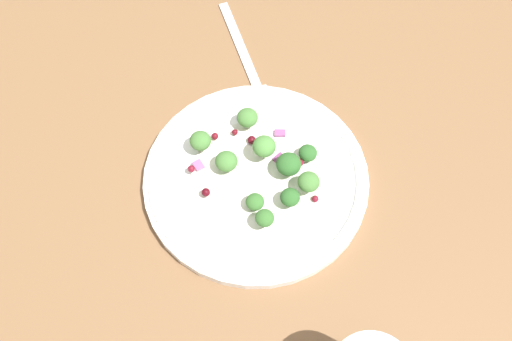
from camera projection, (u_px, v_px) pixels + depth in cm
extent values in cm
cube|color=brown|center=(255.00, 215.00, 69.65)|extent=(180.00, 180.00, 2.00)
cylinder|color=white|center=(256.00, 179.00, 70.09)|extent=(25.95, 25.95, 1.20)
torus|color=white|center=(256.00, 177.00, 69.56)|extent=(24.88, 24.88, 1.00)
cylinder|color=white|center=(256.00, 176.00, 69.48)|extent=(15.05, 15.05, 0.20)
cylinder|color=#8EB77A|center=(307.00, 157.00, 70.33)|extent=(0.81, 0.81, 0.81)
ellipsoid|color=#2D6028|center=(308.00, 153.00, 69.48)|extent=(2.15, 2.15, 1.61)
cylinder|color=#9EC684|center=(288.00, 170.00, 69.10)|extent=(1.07, 1.07, 1.07)
ellipsoid|color=#2D6028|center=(289.00, 164.00, 67.98)|extent=(2.85, 2.85, 2.14)
cylinder|color=#8EB77A|center=(256.00, 203.00, 67.49)|extent=(0.77, 0.77, 0.77)
ellipsoid|color=#386B2D|center=(256.00, 199.00, 66.68)|extent=(2.06, 2.06, 1.55)
cylinder|color=#ADD18E|center=(308.00, 186.00, 67.80)|extent=(0.93, 0.93, 0.93)
ellipsoid|color=#477A38|center=(309.00, 182.00, 66.83)|extent=(2.47, 2.47, 1.85)
cylinder|color=#8EB77A|center=(227.00, 166.00, 69.57)|extent=(0.97, 0.97, 0.97)
ellipsoid|color=#477A38|center=(226.00, 161.00, 68.55)|extent=(2.58, 2.58, 1.93)
cylinder|color=#8EB77A|center=(264.00, 152.00, 69.73)|extent=(1.01, 1.01, 1.01)
ellipsoid|color=#4C843D|center=(264.00, 146.00, 68.67)|extent=(2.68, 2.68, 2.01)
cylinder|color=#ADD18E|center=(198.00, 148.00, 70.39)|extent=(0.94, 0.94, 0.94)
ellipsoid|color=#477A38|center=(198.00, 143.00, 69.41)|extent=(2.50, 2.50, 1.87)
cylinder|color=#9EC684|center=(290.00, 201.00, 67.23)|extent=(0.82, 0.82, 0.82)
ellipsoid|color=#2D6028|center=(290.00, 197.00, 66.36)|extent=(2.20, 2.20, 1.65)
cylinder|color=#8EB77A|center=(265.00, 222.00, 65.67)|extent=(0.78, 0.78, 0.78)
ellipsoid|color=#386B2D|center=(265.00, 218.00, 64.85)|extent=(2.07, 2.07, 1.55)
cylinder|color=#9EC684|center=(248.00, 123.00, 72.25)|extent=(0.94, 0.94, 0.94)
ellipsoid|color=#477A38|center=(247.00, 117.00, 71.26)|extent=(2.51, 2.51, 1.88)
sphere|color=#4C0A14|center=(252.00, 140.00, 71.23)|extent=(0.99, 0.99, 0.99)
sphere|color=maroon|center=(191.00, 169.00, 68.90)|extent=(0.84, 0.84, 0.84)
sphere|color=maroon|center=(315.00, 199.00, 67.67)|extent=(0.78, 0.78, 0.78)
sphere|color=maroon|center=(235.00, 132.00, 71.63)|extent=(0.72, 0.72, 0.72)
sphere|color=#4C0A14|center=(206.00, 192.00, 67.44)|extent=(0.97, 0.97, 0.97)
sphere|color=maroon|center=(215.00, 136.00, 71.31)|extent=(0.83, 0.83, 0.83)
sphere|color=maroon|center=(300.00, 162.00, 69.49)|extent=(0.89, 0.89, 0.89)
cube|color=#A35B93|center=(198.00, 165.00, 69.77)|extent=(1.33, 1.19, 0.34)
cube|color=#843D75|center=(279.00, 159.00, 70.47)|extent=(1.05, 1.43, 0.34)
cube|color=#934C84|center=(280.00, 133.00, 71.92)|extent=(1.53, 1.57, 0.42)
cube|color=silver|center=(239.00, 43.00, 80.28)|extent=(14.39, 6.64, 0.50)
cube|color=silver|center=(262.00, 98.00, 76.04)|extent=(4.23, 3.56, 0.50)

